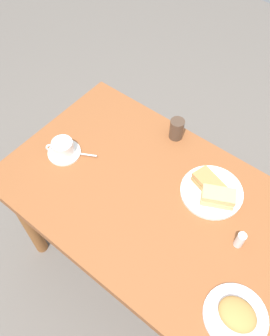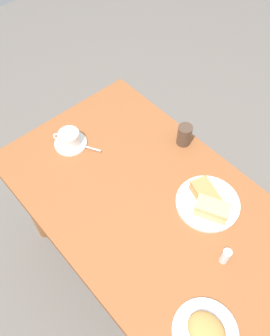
{
  "view_description": "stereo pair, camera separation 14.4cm",
  "coord_description": "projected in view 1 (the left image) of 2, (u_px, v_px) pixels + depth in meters",
  "views": [
    {
      "loc": [
        -0.38,
        0.6,
        1.97
      ],
      "look_at": [
        0.14,
        -0.05,
        0.79
      ],
      "focal_mm": 37.15,
      "sensor_mm": 36.0,
      "label": 1
    },
    {
      "loc": [
        -0.48,
        0.5,
        1.97
      ],
      "look_at": [
        0.14,
        -0.05,
        0.79
      ],
      "focal_mm": 37.15,
      "sensor_mm": 36.0,
      "label": 2
    }
  ],
  "objects": [
    {
      "name": "ground_plane",
      "position": [
        148.0,
        263.0,
        2.02
      ],
      "size": [
        6.0,
        6.0,
        0.0
      ],
      "primitive_type": "plane",
      "color": "#655E57"
    },
    {
      "name": "dining_table",
      "position": [
        153.0,
        210.0,
        1.48
      ],
      "size": [
        1.26,
        0.77,
        0.76
      ],
      "color": "brown",
      "rests_on": "ground_plane"
    },
    {
      "name": "sandwich_plate",
      "position": [
        212.0,
        192.0,
        1.4
      ],
      "size": [
        0.25,
        0.25,
        0.01
      ],
      "primitive_type": "cylinder",
      "color": "white",
      "rests_on": "dining_table"
    },
    {
      "name": "sandwich_front",
      "position": [
        209.0,
        184.0,
        1.39
      ],
      "size": [
        0.15,
        0.11,
        0.05
      ],
      "color": "#BF7B45",
      "rests_on": "sandwich_plate"
    },
    {
      "name": "sandwich_back",
      "position": [
        218.0,
        197.0,
        1.35
      ],
      "size": [
        0.14,
        0.12,
        0.06
      ],
      "color": "tan",
      "rests_on": "sandwich_plate"
    },
    {
      "name": "coffee_saucer",
      "position": [
        64.0,
        152.0,
        1.52
      ],
      "size": [
        0.14,
        0.14,
        0.01
      ],
      "primitive_type": "cylinder",
      "color": "white",
      "rests_on": "dining_table"
    },
    {
      "name": "coffee_cup",
      "position": [
        63.0,
        147.0,
        1.49
      ],
      "size": [
        0.1,
        0.1,
        0.06
      ],
      "color": "white",
      "rests_on": "coffee_saucer"
    },
    {
      "name": "spoon",
      "position": [
        82.0,
        154.0,
        1.51
      ],
      "size": [
        0.09,
        0.06,
        0.01
      ],
      "color": "silver",
      "rests_on": "coffee_saucer"
    },
    {
      "name": "side_plate",
      "position": [
        235.0,
        316.0,
        1.13
      ],
      "size": [
        0.21,
        0.21,
        0.01
      ],
      "primitive_type": "cylinder",
      "color": "white",
      "rests_on": "dining_table"
    },
    {
      "name": "side_food_pile",
      "position": [
        237.0,
        314.0,
        1.11
      ],
      "size": [
        0.13,
        0.11,
        0.04
      ],
      "primitive_type": "ellipsoid",
      "color": "#B28241",
      "rests_on": "side_plate"
    },
    {
      "name": "salt_shaker",
      "position": [
        240.0,
        240.0,
        1.25
      ],
      "size": [
        0.03,
        0.03,
        0.08
      ],
      "primitive_type": "cylinder",
      "color": "silver",
      "rests_on": "dining_table"
    },
    {
      "name": "drinking_glass",
      "position": [
        177.0,
        129.0,
        1.54
      ],
      "size": [
        0.06,
        0.06,
        0.1
      ],
      "primitive_type": "cylinder",
      "color": "#4B372A",
      "rests_on": "dining_table"
    }
  ]
}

